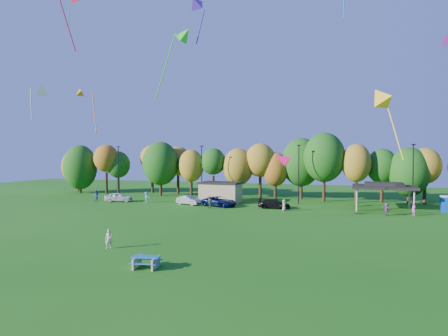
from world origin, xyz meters
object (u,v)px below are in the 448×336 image
(picnic_table, at_px, (146,261))
(car_d, at_px, (274,204))
(car_a, at_px, (119,197))
(kite_flyer, at_px, (109,239))
(car_c, at_px, (219,201))
(car_b, at_px, (189,200))

(picnic_table, distance_m, car_d, 31.86)
(car_a, bearing_deg, car_d, -107.90)
(picnic_table, relative_size, kite_flyer, 1.31)
(picnic_table, relative_size, car_d, 0.45)
(car_a, xyz_separation_m, car_d, (25.33, -0.07, -0.09))
(car_a, relative_size, car_c, 0.84)
(car_a, xyz_separation_m, car_b, (12.27, 0.01, -0.07))
(picnic_table, height_order, car_d, car_d)
(kite_flyer, relative_size, car_a, 0.36)
(kite_flyer, xyz_separation_m, car_b, (-4.98, 27.88, -0.11))
(car_c, bearing_deg, picnic_table, -152.77)
(car_c, bearing_deg, kite_flyer, -162.96)
(car_d, bearing_deg, kite_flyer, 165.20)
(car_a, bearing_deg, picnic_table, -162.03)
(picnic_table, bearing_deg, kite_flyer, 135.86)
(car_b, bearing_deg, picnic_table, -143.76)
(car_a, xyz_separation_m, car_c, (17.31, -0.42, -0.02))
(car_c, bearing_deg, car_d, -70.35)
(picnic_table, distance_m, car_a, 39.21)
(car_a, relative_size, car_d, 0.96)
(car_a, height_order, car_c, car_a)
(picnic_table, xyz_separation_m, car_d, (2.44, 31.77, 0.20))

